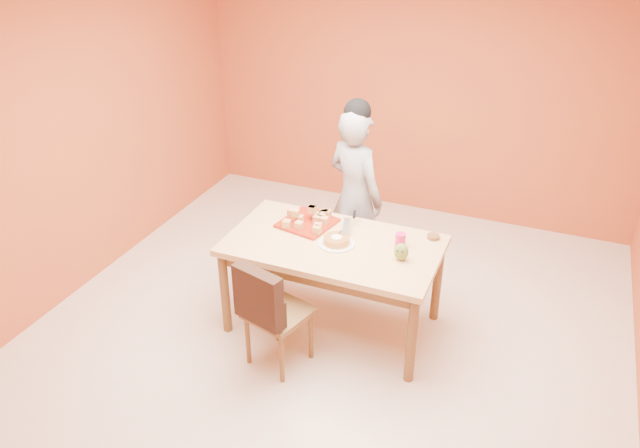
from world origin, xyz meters
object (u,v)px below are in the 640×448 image
at_px(sponge_cake, 337,240).
at_px(egg_ornament, 401,252).
at_px(person, 355,196).
at_px(pastry_platter, 307,223).
at_px(magenta_glass, 400,240).
at_px(dining_chair, 277,311).
at_px(red_dinner_plate, 308,213).
at_px(dining_table, 333,253).
at_px(checker_tin, 433,237).

distance_m(sponge_cake, egg_ornament, 0.51).
xyz_separation_m(person, pastry_platter, (-0.20, -0.58, -0.01)).
xyz_separation_m(sponge_cake, magenta_glass, (0.45, 0.14, 0.02)).
height_order(dining_chair, red_dinner_plate, dining_chair).
xyz_separation_m(person, sponge_cake, (0.13, -0.77, 0.01)).
relative_size(dining_chair, magenta_glass, 7.93).
xyz_separation_m(dining_table, pastry_platter, (-0.29, 0.19, 0.11)).
height_order(red_dinner_plate, egg_ornament, egg_ornament).
bearing_deg(checker_tin, sponge_cake, -151.21).
relative_size(person, egg_ornament, 11.91).
distance_m(dining_chair, egg_ornament, 0.98).
distance_m(dining_table, sponge_cake, 0.13).
bearing_deg(red_dinner_plate, dining_chair, -80.29).
distance_m(dining_chair, magenta_glass, 1.04).
height_order(red_dinner_plate, magenta_glass, magenta_glass).
bearing_deg(magenta_glass, checker_tin, 47.18).
bearing_deg(sponge_cake, red_dinner_plate, 137.37).
xyz_separation_m(dining_table, person, (-0.10, 0.77, 0.11)).
relative_size(pastry_platter, checker_tin, 4.03).
bearing_deg(dining_table, checker_tin, 27.24).
distance_m(person, magenta_glass, 0.86).
relative_size(egg_ornament, magenta_glass, 1.17).
distance_m(person, egg_ornament, 1.03).
bearing_deg(red_dinner_plate, pastry_platter, -68.16).
relative_size(dining_table, egg_ornament, 12.22).
bearing_deg(pastry_platter, egg_ornament, -15.41).
distance_m(dining_chair, person, 1.38).
xyz_separation_m(pastry_platter, egg_ornament, (0.83, -0.23, 0.05)).
xyz_separation_m(dining_table, magenta_glass, (0.48, 0.13, 0.15)).
height_order(dining_table, magenta_glass, magenta_glass).
height_order(person, pastry_platter, person).
height_order(sponge_cake, egg_ornament, egg_ornament).
bearing_deg(pastry_platter, checker_tin, 9.27).
distance_m(pastry_platter, red_dinner_plate, 0.17).
bearing_deg(sponge_cake, magenta_glass, 17.48).
bearing_deg(checker_tin, magenta_glass, -132.82).
bearing_deg(magenta_glass, dining_chair, -134.00).
distance_m(pastry_platter, egg_ornament, 0.86).
relative_size(sponge_cake, checker_tin, 2.06).
xyz_separation_m(person, magenta_glass, (0.58, -0.63, 0.04)).
bearing_deg(egg_ornament, checker_tin, 84.45).
xyz_separation_m(dining_chair, checker_tin, (0.88, 0.92, 0.31)).
distance_m(dining_chair, red_dinner_plate, 0.98).
relative_size(red_dinner_plate, checker_tin, 2.29).
xyz_separation_m(dining_chair, red_dinner_plate, (-0.16, 0.92, 0.31)).
bearing_deg(egg_ornament, person, 143.19).
bearing_deg(magenta_glass, red_dinner_plate, 165.59).
xyz_separation_m(egg_ornament, magenta_glass, (-0.05, 0.17, -0.01)).
bearing_deg(red_dinner_plate, magenta_glass, -14.41).
height_order(magenta_glass, checker_tin, magenta_glass).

